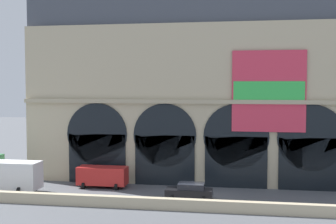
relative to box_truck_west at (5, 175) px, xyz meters
The scene contains 6 objects.
ground_plane 19.35m from the box_truck_west, ahead, with size 200.00×200.00×0.00m, color #54565B.
quay_parapet_wall 19.64m from the box_truck_west, 10.73° to the right, with size 90.00×0.70×1.00m, color #BCAD8C.
station_building 22.76m from the box_truck_west, 22.89° to the left, with size 39.47×5.36×21.82m.
box_truck_west is the anchor object (origin of this frame).
van_midwest 9.81m from the box_truck_west, 21.00° to the left, with size 5.20×2.48×2.20m.
car_center 18.83m from the box_truck_west, ahead, with size 4.40×2.22×1.55m.
Camera 1 is at (4.16, -41.18, 10.67)m, focal length 46.84 mm.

